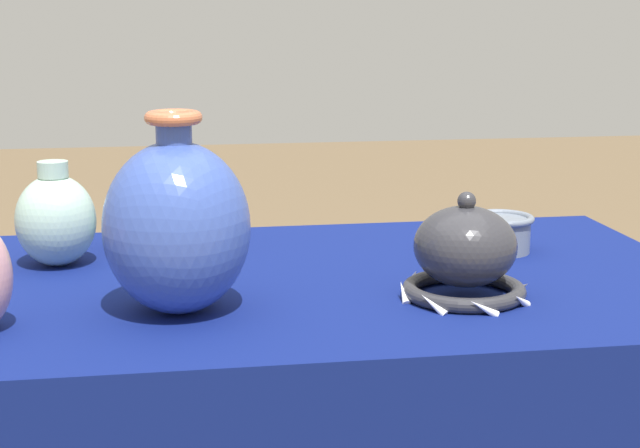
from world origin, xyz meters
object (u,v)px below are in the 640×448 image
at_px(mosaic_tile_box, 159,218).
at_px(jar_round_celadon, 56,219).
at_px(cup_wide_slate, 501,232).
at_px(vase_tall_bulbous, 177,226).
at_px(vase_dome_bell, 465,256).

relative_size(mosaic_tile_box, jar_round_celadon, 0.69).
bearing_deg(cup_wide_slate, vase_tall_bulbous, -154.96).
height_order(mosaic_tile_box, jar_round_celadon, jar_round_celadon).
height_order(vase_tall_bulbous, jar_round_celadon, vase_tall_bulbous).
bearing_deg(cup_wide_slate, mosaic_tile_box, 166.47).
bearing_deg(vase_dome_bell, mosaic_tile_box, 137.88).
height_order(vase_dome_bell, jar_round_celadon, jar_round_celadon).
distance_m(vase_tall_bulbous, cup_wide_slate, 0.61).
relative_size(vase_dome_bell, jar_round_celadon, 1.12).
distance_m(vase_dome_bell, cup_wide_slate, 0.29).
bearing_deg(jar_round_celadon, vase_tall_bulbous, -56.35).
bearing_deg(vase_tall_bulbous, mosaic_tile_box, 93.85).
distance_m(vase_tall_bulbous, jar_round_celadon, 0.34).
relative_size(vase_tall_bulbous, mosaic_tile_box, 2.36).
bearing_deg(mosaic_tile_box, vase_dome_bell, -42.00).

